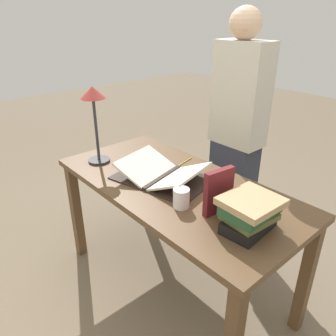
{
  "coord_description": "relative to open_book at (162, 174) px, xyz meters",
  "views": [
    {
      "loc": [
        -1.2,
        1.11,
        1.64
      ],
      "look_at": [
        0.05,
        0.01,
        0.84
      ],
      "focal_mm": 35.0,
      "sensor_mm": 36.0,
      "label": 1
    }
  ],
  "objects": [
    {
      "name": "ground_plane",
      "position": [
        -0.09,
        -0.02,
        -0.79
      ],
      "size": [
        12.0,
        12.0,
        0.0
      ],
      "primitive_type": "plane",
      "color": "#70604C"
    },
    {
      "name": "reading_desk",
      "position": [
        -0.09,
        -0.02,
        -0.13
      ],
      "size": [
        1.49,
        0.72,
        0.76
      ],
      "color": "brown",
      "rests_on": "ground_plane"
    },
    {
      "name": "open_book",
      "position": [
        0.0,
        0.0,
        0.0
      ],
      "size": [
        0.6,
        0.48,
        0.11
      ],
      "rotation": [
        0.0,
        0.0,
        0.25
      ],
      "color": "black",
      "rests_on": "reading_desk"
    },
    {
      "name": "book_stack_tall",
      "position": [
        -0.62,
        0.03,
        0.05
      ],
      "size": [
        0.23,
        0.26,
        0.16
      ],
      "color": "black",
      "rests_on": "reading_desk"
    },
    {
      "name": "book_standing_upright",
      "position": [
        -0.44,
        0.02,
        0.08
      ],
      "size": [
        0.05,
        0.16,
        0.23
      ],
      "rotation": [
        0.0,
        0.0,
        -0.12
      ],
      "color": "maroon",
      "rests_on": "reading_desk"
    },
    {
      "name": "reading_lamp",
      "position": [
        0.46,
        0.15,
        0.34
      ],
      "size": [
        0.15,
        0.15,
        0.48
      ],
      "color": "#2D2D33",
      "rests_on": "reading_desk"
    },
    {
      "name": "coffee_mug",
      "position": [
        -0.29,
        0.12,
        0.02
      ],
      "size": [
        0.11,
        0.08,
        0.1
      ],
      "rotation": [
        0.0,
        0.0,
        5.92
      ],
      "color": "white",
      "rests_on": "reading_desk"
    },
    {
      "name": "pencil",
      "position": [
        0.08,
        -0.25,
        -0.03
      ],
      "size": [
        0.05,
        0.18,
        0.01
      ],
      "rotation": [
        0.0,
        0.0,
        0.22
      ],
      "color": "gold",
      "rests_on": "reading_desk"
    },
    {
      "name": "person_reader",
      "position": [
        0.02,
        -0.7,
        0.04
      ],
      "size": [
        0.36,
        0.22,
        1.67
      ],
      "rotation": [
        0.0,
        0.0,
        3.14
      ],
      "color": "#2D3342",
      "rests_on": "ground_plane"
    }
  ]
}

